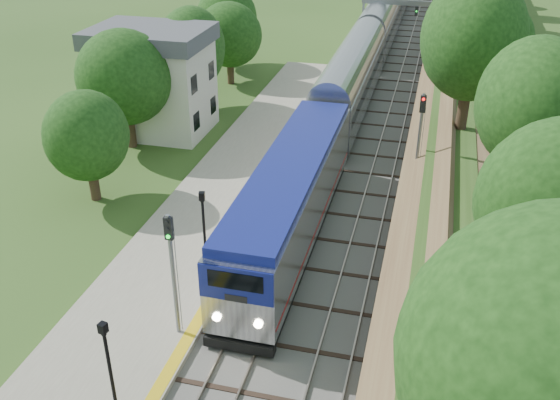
% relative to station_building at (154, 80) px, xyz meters
% --- Properties ---
extents(trackbed, '(9.50, 170.00, 0.28)m').
position_rel_station_building_xyz_m(trackbed, '(16.00, 30.00, -4.02)').
color(trackbed, '#4C4944').
rests_on(trackbed, ground).
extents(platform, '(6.40, 68.00, 0.38)m').
position_rel_station_building_xyz_m(platform, '(8.80, -14.00, -3.90)').
color(platform, gray).
rests_on(platform, ground).
extents(yellow_stripe, '(0.55, 68.00, 0.01)m').
position_rel_station_building_xyz_m(yellow_stripe, '(11.65, -14.00, -3.70)').
color(yellow_stripe, gold).
rests_on(yellow_stripe, platform).
extents(embankment, '(10.64, 170.00, 11.70)m').
position_rel_station_building_xyz_m(embankment, '(24.35, 30.00, -2.14)').
color(embankment, brown).
rests_on(embankment, ground).
extents(station_building, '(8.60, 6.60, 8.00)m').
position_rel_station_building_xyz_m(station_building, '(0.00, 0.00, 0.00)').
color(station_building, silver).
rests_on(station_building, ground).
extents(signal_gantry, '(8.40, 0.38, 6.20)m').
position_rel_station_building_xyz_m(signal_gantry, '(16.47, 24.99, 0.73)').
color(signal_gantry, slate).
rests_on(signal_gantry, ground).
extents(trees_behind_platform, '(7.82, 53.32, 7.21)m').
position_rel_station_building_xyz_m(trees_behind_platform, '(2.83, -9.33, 0.44)').
color(trees_behind_platform, '#332316').
rests_on(trees_behind_platform, ground).
extents(lamppost_mid, '(0.43, 0.43, 4.33)m').
position_rel_station_building_xyz_m(lamppost_mid, '(10.71, -27.45, -1.78)').
color(lamppost_mid, black).
rests_on(lamppost_mid, platform).
extents(lamppost_far, '(0.44, 0.44, 4.44)m').
position_rel_station_building_xyz_m(lamppost_far, '(10.64, -17.72, -1.73)').
color(lamppost_far, black).
rests_on(lamppost_far, platform).
extents(signal_platform, '(0.35, 0.28, 5.91)m').
position_rel_station_building_xyz_m(signal_platform, '(11.10, -22.48, -0.08)').
color(signal_platform, slate).
rests_on(signal_platform, platform).
extents(signal_farside, '(0.36, 0.28, 6.49)m').
position_rel_station_building_xyz_m(signal_farside, '(20.20, -5.89, -0.00)').
color(signal_farside, slate).
rests_on(signal_farside, ground).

